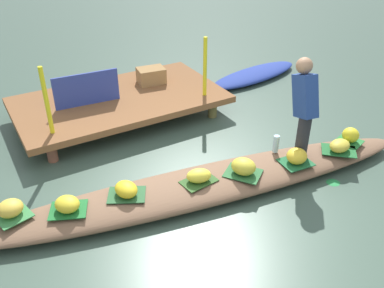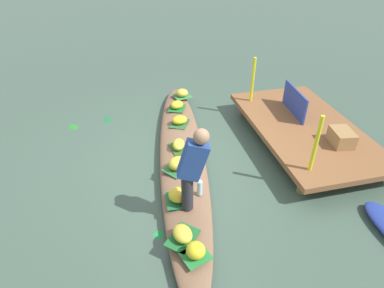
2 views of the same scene
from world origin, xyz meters
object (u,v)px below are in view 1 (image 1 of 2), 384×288
moored_boat (254,75)px  banana_bunch_5 (67,204)px  produce_crate (151,76)px  banana_bunch_7 (10,208)px  banana_bunch_4 (340,146)px  banana_bunch_3 (199,176)px  vendor_person (304,103)px  banana_bunch_0 (297,156)px  water_bottle (276,144)px  banana_bunch_1 (126,189)px  market_banner (87,89)px  banana_bunch_6 (351,135)px  banana_bunch_2 (244,166)px  vendor_boat (206,185)px

moored_boat → banana_bunch_5: bearing=-160.0°
produce_crate → banana_bunch_7: bearing=-140.9°
banana_bunch_5 → banana_bunch_7: 0.58m
banana_bunch_4 → banana_bunch_5: banana_bunch_5 is taller
banana_bunch_4 → banana_bunch_3: bearing=169.8°
moored_boat → vendor_person: bearing=-126.0°
banana_bunch_0 → banana_bunch_3: bearing=167.7°
banana_bunch_3 → water_bottle: 1.20m
banana_bunch_7 → vendor_person: size_ratio=0.21×
banana_bunch_1 → banana_bunch_4: banana_bunch_1 is taller
banana_bunch_5 → banana_bunch_0: bearing=-11.1°
moored_boat → market_banner: market_banner is taller
banana_bunch_0 → banana_bunch_3: 1.28m
banana_bunch_3 → water_bottle: water_bottle is taller
banana_bunch_3 → banana_bunch_6: bearing=-6.4°
banana_bunch_0 → banana_bunch_3: size_ratio=0.93×
banana_bunch_0 → banana_bunch_5: 2.77m
banana_bunch_6 → produce_crate: bearing=118.0°
vendor_person → moored_boat: bearing=62.6°
moored_boat → banana_bunch_0: banana_bunch_0 is taller
banana_bunch_2 → banana_bunch_3: bearing=166.5°
banana_bunch_5 → produce_crate: 3.22m
banana_bunch_1 → banana_bunch_6: banana_bunch_6 is taller
moored_boat → banana_bunch_4: (-0.90, -2.94, 0.23)m
moored_boat → banana_bunch_2: (-2.29, -2.73, 0.25)m
banana_bunch_2 → banana_bunch_5: bearing=168.9°
banana_bunch_0 → banana_bunch_6: size_ratio=1.17×
moored_boat → banana_bunch_3: bearing=-145.9°
vendor_boat → moored_boat: (2.71, 2.57, -0.03)m
banana_bunch_1 → water_bottle: size_ratio=1.27×
banana_bunch_4 → moored_boat: bearing=72.9°
banana_bunch_5 → vendor_person: 2.98m
banana_bunch_2 → produce_crate: produce_crate is taller
moored_boat → banana_bunch_0: 3.29m
vendor_boat → banana_bunch_2: bearing=-12.4°
banana_bunch_2 → banana_bunch_4: 1.40m
moored_boat → banana_bunch_5: size_ratio=7.63×
banana_bunch_4 → vendor_person: (-0.50, 0.25, 0.63)m
water_bottle → vendor_person: bearing=-35.1°
vendor_boat → banana_bunch_4: 1.86m
banana_bunch_6 → banana_bunch_7: bearing=170.1°
banana_bunch_3 → banana_bunch_4: bearing=-10.2°
vendor_boat → banana_bunch_6: size_ratio=24.33×
banana_bunch_6 → banana_bunch_3: bearing=173.6°
banana_bunch_3 → banana_bunch_5: banana_bunch_3 is taller
banana_bunch_2 → produce_crate: bearing=87.3°
banana_bunch_2 → banana_bunch_4: banana_bunch_2 is taller
banana_bunch_4 → banana_bunch_6: bearing=17.4°
banana_bunch_4 → market_banner: (-2.43, 2.74, 0.29)m
vendor_person → banana_bunch_3: bearing=176.0°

